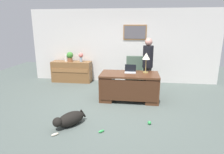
{
  "coord_description": "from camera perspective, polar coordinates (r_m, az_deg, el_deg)",
  "views": [
    {
      "loc": [
        0.57,
        -4.77,
        2.1
      ],
      "look_at": [
        -0.1,
        0.3,
        0.75
      ],
      "focal_mm": 31.28,
      "sensor_mm": 36.0,
      "label": 1
    }
  ],
  "objects": [
    {
      "name": "vase_empty",
      "position": [
        7.61,
        -13.25,
        5.4
      ],
      "size": [
        0.13,
        0.13,
        0.25
      ],
      "primitive_type": "cylinder",
      "color": "silver",
      "rests_on": "credenza"
    },
    {
      "name": "desk_lamp",
      "position": [
        5.63,
        9.96,
        5.67
      ],
      "size": [
        0.22,
        0.22,
        0.57
      ],
      "color": "#9E8447",
      "rests_on": "desk"
    },
    {
      "name": "armchair",
      "position": [
        6.5,
        6.73,
        0.4
      ],
      "size": [
        0.6,
        0.59,
        1.13
      ],
      "color": "#475B4C",
      "rests_on": "ground_plane"
    },
    {
      "name": "potted_plant",
      "position": [
        7.55,
        -12.19,
        5.95
      ],
      "size": [
        0.24,
        0.24,
        0.36
      ],
      "color": "brown",
      "rests_on": "credenza"
    },
    {
      "name": "desk",
      "position": [
        5.63,
        5.05,
        -2.62
      ],
      "size": [
        1.64,
        0.87,
        0.78
      ],
      "color": "#4C2B19",
      "rests_on": "ground_plane"
    },
    {
      "name": "credenza",
      "position": [
        7.64,
        -11.65,
        1.57
      ],
      "size": [
        1.49,
        0.5,
        0.79
      ],
      "color": "brown",
      "rests_on": "ground_plane"
    },
    {
      "name": "dog_toy_ball",
      "position": [
        4.46,
        10.87,
        -12.99
      ],
      "size": [
        0.08,
        0.08,
        0.08
      ],
      "primitive_type": "sphere",
      "color": "green",
      "rests_on": "ground_plane"
    },
    {
      "name": "vase_with_flowers",
      "position": [
        7.41,
        -9.07,
        6.01
      ],
      "size": [
        0.17,
        0.17,
        0.33
      ],
      "color": "#86A3BA",
      "rests_on": "credenza"
    },
    {
      "name": "laptop",
      "position": [
        5.68,
        5.37,
        1.88
      ],
      "size": [
        0.32,
        0.22,
        0.23
      ],
      "color": "#B2B5BA",
      "rests_on": "desk"
    },
    {
      "name": "back_wall",
      "position": [
        7.43,
        3.16,
        9.0
      ],
      "size": [
        7.0,
        0.16,
        2.7
      ],
      "color": "silver",
      "rests_on": "ground_plane"
    },
    {
      "name": "dog_toy_plush",
      "position": [
        4.16,
        -16.34,
        -15.8
      ],
      "size": [
        0.14,
        0.14,
        0.05
      ],
      "primitive_type": "ellipsoid",
      "rotation": [
        0.0,
        0.0,
        3.91
      ],
      "color": "beige",
      "rests_on": "ground_plane"
    },
    {
      "name": "person_standing",
      "position": [
        6.23,
        10.35,
        3.44
      ],
      "size": [
        0.32,
        0.32,
        1.74
      ],
      "color": "#262323",
      "rests_on": "ground_plane"
    },
    {
      "name": "dog_lying",
      "position": [
        4.38,
        -12.32,
        -11.95
      ],
      "size": [
        0.63,
        0.7,
        0.3
      ],
      "color": "black",
      "rests_on": "ground_plane"
    },
    {
      "name": "dog_toy_bone",
      "position": [
        4.11,
        -3.12,
        -15.53
      ],
      "size": [
        0.14,
        0.13,
        0.05
      ],
      "primitive_type": "ellipsoid",
      "rotation": [
        0.0,
        0.0,
        3.92
      ],
      "color": "green",
      "rests_on": "ground_plane"
    },
    {
      "name": "ground_plane",
      "position": [
        5.25,
        0.66,
        -8.82
      ],
      "size": [
        12.0,
        12.0,
        0.0
      ],
      "primitive_type": "plane",
      "color": "#4C5651"
    }
  ]
}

